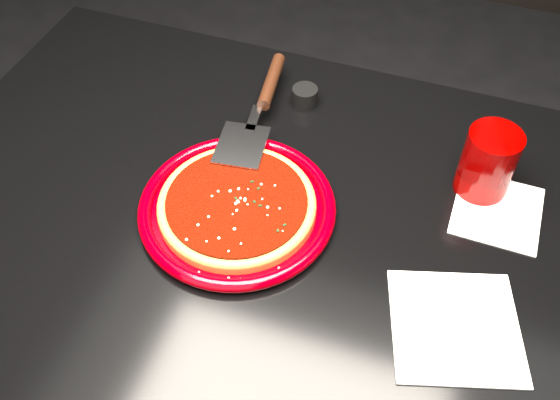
% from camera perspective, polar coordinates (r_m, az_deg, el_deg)
% --- Properties ---
extents(table, '(1.20, 0.80, 0.75)m').
position_cam_1_polar(table, '(1.29, -0.57, -11.80)').
color(table, black).
rests_on(table, floor).
extents(plate, '(0.35, 0.35, 0.02)m').
position_cam_1_polar(plate, '(0.97, -3.94, -0.70)').
color(plate, '#810007').
rests_on(plate, table).
extents(pizza_crust, '(0.28, 0.28, 0.01)m').
position_cam_1_polar(pizza_crust, '(0.97, -3.95, -0.57)').
color(pizza_crust, olive).
rests_on(pizza_crust, plate).
extents(pizza_crust_rim, '(0.28, 0.28, 0.02)m').
position_cam_1_polar(pizza_crust_rim, '(0.96, -3.97, -0.33)').
color(pizza_crust_rim, olive).
rests_on(pizza_crust_rim, plate).
extents(pizza_sauce, '(0.25, 0.25, 0.01)m').
position_cam_1_polar(pizza_sauce, '(0.96, -3.98, -0.16)').
color(pizza_sauce, '#610F03').
rests_on(pizza_sauce, plate).
extents(parmesan_dusting, '(0.21, 0.21, 0.01)m').
position_cam_1_polar(parmesan_dusting, '(0.95, -4.00, 0.07)').
color(parmesan_dusting, beige).
rests_on(parmesan_dusting, plate).
extents(basil_flecks, '(0.19, 0.19, 0.00)m').
position_cam_1_polar(basil_flecks, '(0.95, -4.00, 0.04)').
color(basil_flecks, black).
rests_on(basil_flecks, plate).
extents(pizza_server, '(0.14, 0.34, 0.03)m').
position_cam_1_polar(pizza_server, '(1.08, -1.95, 8.31)').
color(pizza_server, silver).
rests_on(pizza_server, plate).
extents(cup, '(0.10, 0.10, 0.12)m').
position_cam_1_polar(cup, '(1.02, 18.45, 3.25)').
color(cup, '#780000').
rests_on(cup, table).
extents(napkin_a, '(0.22, 0.22, 0.00)m').
position_cam_1_polar(napkin_a, '(0.89, 15.73, -11.06)').
color(napkin_a, white).
rests_on(napkin_a, table).
extents(napkin_b, '(0.13, 0.14, 0.00)m').
position_cam_1_polar(napkin_b, '(1.03, 19.24, -0.93)').
color(napkin_b, white).
rests_on(napkin_b, table).
extents(ramekin, '(0.05, 0.05, 0.04)m').
position_cam_1_polar(ramekin, '(1.14, 2.28, 9.43)').
color(ramekin, black).
rests_on(ramekin, table).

